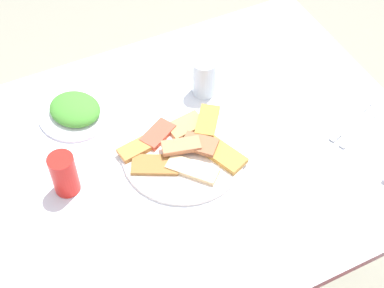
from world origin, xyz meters
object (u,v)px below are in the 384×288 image
Objects in this scene: drinking_glass at (204,77)px; paper_napkin at (355,125)px; salad_plate_greens at (75,111)px; fork at (351,120)px; spoon at (359,129)px; soda_can at (64,174)px; pide_platter at (184,151)px; dining_table at (197,166)px.

drinking_glass is 0.98× the size of paper_napkin.
salad_plate_greens is 0.79m from paper_napkin.
paper_napkin is 0.02m from fork.
spoon is (-0.69, 0.40, -0.01)m from salad_plate_greens.
fork is at bearing 137.81° from drinking_glass.
paper_napkin is (-0.79, 0.15, -0.06)m from soda_can.
spoon is at bearing 68.66° from fork.
spoon is at bearing 163.91° from pide_platter.
pide_platter is 1.57× the size of salad_plate_greens.
salad_plate_greens is 0.38m from drinking_glass.
fork is (-0.48, 0.10, -0.01)m from pide_platter.
salad_plate_greens reaches higher than paper_napkin.
soda_can is at bearing 66.82° from salad_plate_greens.
soda_can is 0.50m from drinking_glass.
pide_platter is 0.50m from spoon.
dining_table is 0.38m from salad_plate_greens.
salad_plate_greens is at bearing -49.20° from fork.
spoon is at bearing 90.00° from paper_napkin.
pide_platter is 0.25m from drinking_glass.
salad_plate_greens is (0.26, -0.26, 0.10)m from dining_table.
dining_table is 0.10m from pide_platter.
drinking_glass is 0.59× the size of fork.
salad_plate_greens is 1.76× the size of paper_napkin.
drinking_glass is 0.44m from fork.
drinking_glass is at bearing -121.24° from dining_table.
pide_platter is 1.65× the size of fork.
pide_platter reaches higher than paper_napkin.
dining_table is 5.69× the size of salad_plate_greens.
pide_platter is at bearing -37.22° from spoon.
paper_napkin is 0.02m from spoon.
salad_plate_greens reaches higher than fork.
dining_table is 0.46m from spoon.
salad_plate_greens reaches higher than dining_table.
drinking_glass is at bearing -129.58° from pide_platter.
spoon reaches higher than dining_table.
pide_platter is at bearing 174.70° from soda_can.
spoon is at bearing 162.20° from dining_table.
soda_can is at bearing -4.38° from dining_table.
drinking_glass is 0.45m from paper_napkin.
paper_napkin is at bearing -111.13° from spoon.
drinking_glass reaches higher than fork.
salad_plate_greens is at bearing -11.49° from drinking_glass.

